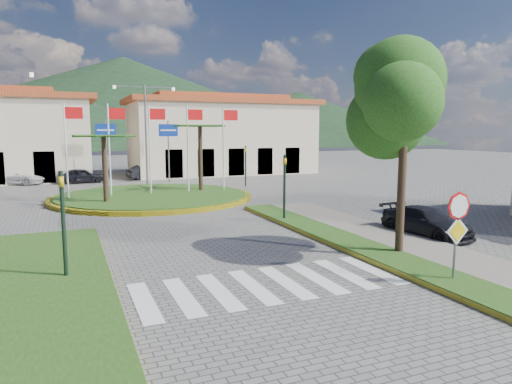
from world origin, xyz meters
name	(u,v)px	position (x,y,z in m)	size (l,w,h in m)	color
ground	(346,345)	(0.00, 0.00, 0.00)	(160.00, 160.00, 0.00)	#63605D
sidewalk_right	(481,277)	(6.00, 2.00, 0.07)	(4.00, 28.00, 0.15)	gray
verge_right	(450,281)	(4.80, 2.00, 0.09)	(1.60, 28.00, 0.18)	#204313
median_left	(14,290)	(-6.50, 6.00, 0.09)	(5.00, 14.00, 0.18)	#204313
crosswalk	(266,284)	(0.00, 4.00, 0.01)	(8.00, 3.00, 0.01)	silver
roundabout_island	(153,196)	(0.00, 22.00, 0.17)	(12.70, 12.70, 6.00)	yellow
stop_sign	(457,222)	(4.90, 1.96, 1.79)	(0.80, 0.11, 2.65)	slate
deciduous_tree	(405,105)	(5.50, 5.00, 5.18)	(3.60, 3.60, 6.80)	black
traffic_light_left	(63,215)	(-5.20, 6.50, 1.94)	(0.15, 0.18, 3.20)	black
traffic_light_right	(284,181)	(4.50, 12.00, 1.94)	(0.15, 0.18, 3.20)	black
traffic_light_far	(246,162)	(8.00, 26.00, 1.94)	(0.18, 0.15, 3.20)	black
direction_sign_west	(106,141)	(-2.00, 30.97, 3.53)	(1.60, 0.14, 5.20)	slate
direction_sign_east	(168,141)	(3.00, 30.97, 3.53)	(1.60, 0.14, 5.20)	slate
street_lamp_centre	(146,129)	(1.00, 30.00, 4.50)	(4.80, 0.16, 8.00)	slate
building_right	(221,135)	(10.00, 38.00, 3.90)	(19.08, 9.54, 8.05)	beige
hill_far_mid	(124,101)	(15.00, 160.00, 15.00)	(180.00, 180.00, 30.00)	black
hill_far_east	(297,118)	(70.00, 135.00, 9.00)	(120.00, 120.00, 18.00)	black
hill_near_back	(43,118)	(-10.00, 130.00, 8.00)	(110.00, 110.00, 16.00)	black
white_van	(17,177)	(-8.77, 34.21, 0.61)	(2.03, 4.40, 1.22)	silver
car_dark_a	(82,176)	(-3.86, 33.39, 0.62)	(1.47, 3.66, 1.25)	black
car_dark_b	(150,172)	(2.00, 34.56, 0.67)	(1.41, 4.05, 1.33)	black
car_side_right	(426,222)	(8.59, 7.03, 0.59)	(1.65, 4.05, 1.18)	black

